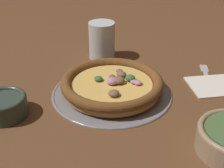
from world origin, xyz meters
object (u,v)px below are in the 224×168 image
at_px(pizza_tray, 112,92).
at_px(drinking_cup, 102,40).
at_px(pizza, 112,84).
at_px(fork, 207,77).
at_px(napkin, 217,85).
at_px(bowl_near, 4,105).

xyz_separation_m(pizza_tray, drinking_cup, (-0.04, 0.22, 0.05)).
distance_m(pizza, fork, 0.28).
bearing_deg(fork, pizza_tray, 114.56).
xyz_separation_m(drinking_cup, napkin, (0.32, -0.18, -0.05)).
relative_size(pizza, napkin, 1.58).
bearing_deg(pizza_tray, drinking_cup, 99.61).
bearing_deg(pizza_tray, bowl_near, -156.84).
xyz_separation_m(pizza_tray, fork, (0.27, 0.09, -0.00)).
bearing_deg(drinking_cup, fork, -23.18).
distance_m(pizza_tray, drinking_cup, 0.23).
height_order(pizza_tray, drinking_cup, drinking_cup).
bearing_deg(napkin, pizza_tray, -170.97).
bearing_deg(bowl_near, fork, 21.11).
height_order(pizza_tray, pizza, pizza).
xyz_separation_m(bowl_near, fork, (0.51, 0.20, -0.03)).
relative_size(bowl_near, napkin, 0.63).
bearing_deg(pizza, napkin, 9.05).
distance_m(pizza, drinking_cup, 0.23).
bearing_deg(bowl_near, pizza_tray, 23.16).
bearing_deg(napkin, fork, 108.39).
height_order(napkin, fork, napkin).
bearing_deg(pizza, drinking_cup, 99.72).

